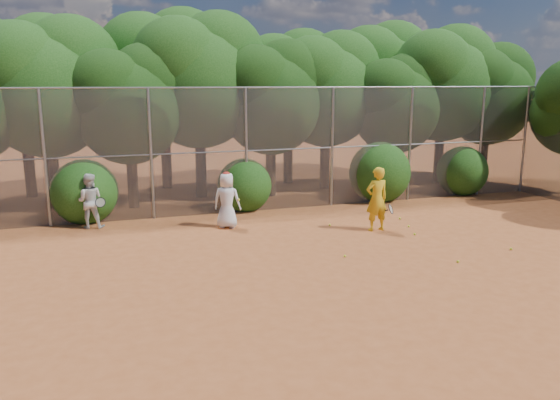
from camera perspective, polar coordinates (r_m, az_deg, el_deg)
name	(u,v)px	position (r m, az deg, el deg)	size (l,w,h in m)	color
ground	(354,265)	(12.89, 7.76, -6.74)	(80.00, 80.00, 0.00)	#9E4D23
fence_back	(272,148)	(17.87, -0.80, 5.43)	(20.05, 0.09, 4.03)	gray
tree_1	(48,82)	(19.54, -23.11, 11.27)	(4.64, 4.03, 6.35)	black
tree_2	(129,100)	(18.81, -15.45, 10.02)	(3.99, 3.47, 5.47)	black
tree_3	(200,75)	(20.08, -8.40, 12.76)	(4.89, 4.26, 6.70)	black
tree_4	(272,94)	(20.08, -0.89, 11.06)	(4.19, 3.64, 5.73)	black
tree_5	(327,85)	(21.69, 4.94, 11.87)	(4.51, 3.92, 6.17)	black
tree_6	(396,100)	(21.91, 12.06, 10.14)	(3.86, 3.36, 5.29)	black
tree_7	(444,79)	(23.76, 16.77, 11.99)	(4.77, 4.14, 6.53)	black
tree_8	(489,91)	(24.70, 20.98, 10.62)	(4.25, 3.70, 5.82)	black
tree_9	(23,77)	(21.93, -25.31, 11.54)	(4.83, 4.20, 6.62)	black
tree_10	(164,70)	(22.13, -12.03, 13.16)	(5.15, 4.48, 7.06)	black
tree_11	(289,82)	(22.83, 0.98, 12.22)	(4.64, 4.03, 6.35)	black
tree_12	(381,74)	(25.20, 10.49, 12.81)	(5.02, 4.37, 6.88)	black
bush_0	(84,189)	(17.54, -19.78, 1.10)	(2.00, 2.00, 2.00)	#184310
bush_1	(244,183)	(18.09, -3.74, 1.80)	(1.80, 1.80, 1.80)	#184310
bush_2	(380,170)	(19.87, 10.38, 3.15)	(2.20, 2.20, 2.20)	#184310
bush_3	(462,169)	(21.76, 18.51, 3.10)	(1.90, 1.90, 1.90)	#184310
player_yellow	(377,199)	(15.68, 10.08, 0.09)	(0.85, 0.59, 1.84)	gold
player_teen	(227,200)	(15.85, -5.56, -0.01)	(0.95, 0.83, 1.65)	white
player_white	(89,201)	(16.69, -19.29, -0.10)	(0.90, 0.77, 1.60)	silver
ball_0	(415,234)	(15.62, 13.88, -3.47)	(0.07, 0.07, 0.07)	yellow
ball_1	(409,226)	(16.42, 13.31, -2.68)	(0.07, 0.07, 0.07)	yellow
ball_2	(458,261)	(13.56, 18.10, -6.13)	(0.07, 0.07, 0.07)	yellow
ball_3	(511,249)	(15.03, 23.00, -4.72)	(0.07, 0.07, 0.07)	yellow
ball_4	(345,256)	(13.39, 6.79, -5.82)	(0.07, 0.07, 0.07)	yellow
ball_5	(400,218)	(17.29, 12.42, -1.88)	(0.07, 0.07, 0.07)	yellow
ball_6	(330,225)	(16.19, 5.23, -2.61)	(0.07, 0.07, 0.07)	yellow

